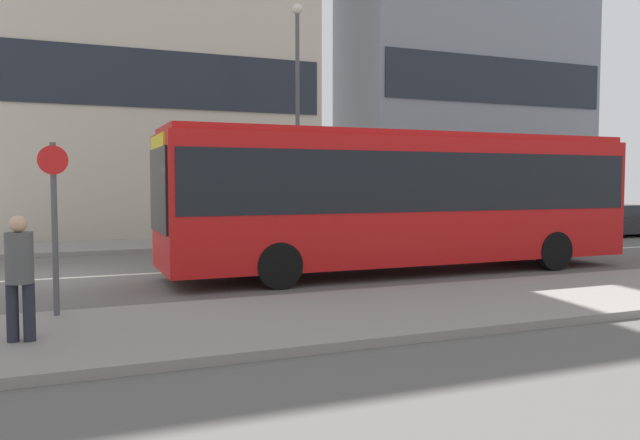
% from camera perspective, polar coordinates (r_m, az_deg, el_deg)
% --- Properties ---
extents(ground_plane, '(120.00, 120.00, 0.00)m').
position_cam_1_polar(ground_plane, '(15.31, -22.37, -4.94)').
color(ground_plane, '#595654').
extents(sidewalk_near, '(44.00, 3.50, 0.13)m').
position_cam_1_polar(sidewalk_near, '(9.15, -22.35, -10.09)').
color(sidewalk_near, gray).
rests_on(sidewalk_near, ground_plane).
extents(sidewalk_far, '(44.00, 3.50, 0.13)m').
position_cam_1_polar(sidewalk_far, '(21.51, -22.39, -2.41)').
color(sidewalk_far, gray).
rests_on(sidewalk_far, ground_plane).
extents(lane_centerline, '(41.80, 0.16, 0.01)m').
position_cam_1_polar(lane_centerline, '(15.31, -22.38, -4.93)').
color(lane_centerline, silver).
rests_on(lane_centerline, ground_plane).
extents(city_bus, '(11.56, 2.54, 3.33)m').
position_cam_1_polar(city_bus, '(15.11, 7.70, 2.46)').
color(city_bus, red).
rests_on(city_bus, ground_plane).
extents(parked_car_0, '(4.47, 1.82, 1.32)m').
position_cam_1_polar(parked_car_0, '(24.03, 17.06, -0.36)').
color(parked_car_0, silver).
rests_on(parked_car_0, ground_plane).
extents(parked_car_1, '(4.29, 1.88, 1.27)m').
position_cam_1_polar(parked_car_1, '(27.64, 25.12, -0.10)').
color(parked_car_1, black).
rests_on(parked_car_1, ground_plane).
extents(pedestrian_near_stop, '(0.35, 0.34, 1.62)m').
position_cam_1_polar(pedestrian_near_stop, '(8.84, -25.77, -4.20)').
color(pedestrian_near_stop, '#23232D').
rests_on(pedestrian_near_stop, sidewalk_near).
extents(bus_stop_sign, '(0.44, 0.12, 2.64)m').
position_cam_1_polar(bus_stop_sign, '(10.29, -23.13, 0.44)').
color(bus_stop_sign, '#4C4C51').
rests_on(bus_stop_sign, sidewalk_near).
extents(street_lamp, '(0.36, 0.36, 8.11)m').
position_cam_1_polar(street_lamp, '(21.78, -2.07, 10.88)').
color(street_lamp, '#4C4C51').
rests_on(street_lamp, sidewalk_far).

